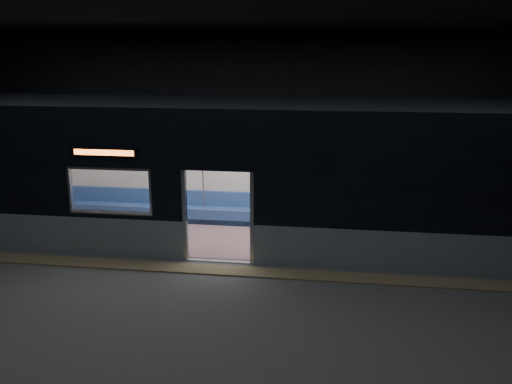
# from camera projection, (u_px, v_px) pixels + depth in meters

# --- Properties ---
(station_floor) EXTENTS (24.00, 14.00, 0.01)m
(station_floor) POSITION_uv_depth(u_px,v_px,m) (208.00, 282.00, 10.91)
(station_floor) COLOR #47494C
(station_floor) RESTS_ON ground
(station_envelope) EXTENTS (24.00, 14.00, 5.00)m
(station_envelope) POSITION_uv_depth(u_px,v_px,m) (204.00, 98.00, 9.96)
(station_envelope) COLOR black
(station_envelope) RESTS_ON station_floor
(tactile_strip) EXTENTS (22.80, 0.50, 0.03)m
(tactile_strip) POSITION_uv_depth(u_px,v_px,m) (214.00, 270.00, 11.43)
(tactile_strip) COLOR #8C7F59
(tactile_strip) RESTS_ON station_floor
(metro_car) EXTENTS (18.00, 3.04, 3.35)m
(metro_car) POSITION_uv_depth(u_px,v_px,m) (231.00, 165.00, 12.86)
(metro_car) COLOR gray
(metro_car) RESTS_ON station_floor
(passenger) EXTENTS (0.42, 0.70, 1.38)m
(passenger) POSITION_uv_depth(u_px,v_px,m) (371.00, 202.00, 13.63)
(passenger) COLOR black
(passenger) RESTS_ON metro_car
(handbag) EXTENTS (0.37, 0.35, 0.15)m
(handbag) POSITION_uv_depth(u_px,v_px,m) (371.00, 209.00, 13.44)
(handbag) COLOR black
(handbag) RESTS_ON passenger
(transit_map) EXTENTS (1.11, 0.03, 0.72)m
(transit_map) POSITION_uv_depth(u_px,v_px,m) (359.00, 171.00, 13.78)
(transit_map) COLOR white
(transit_map) RESTS_ON metro_car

